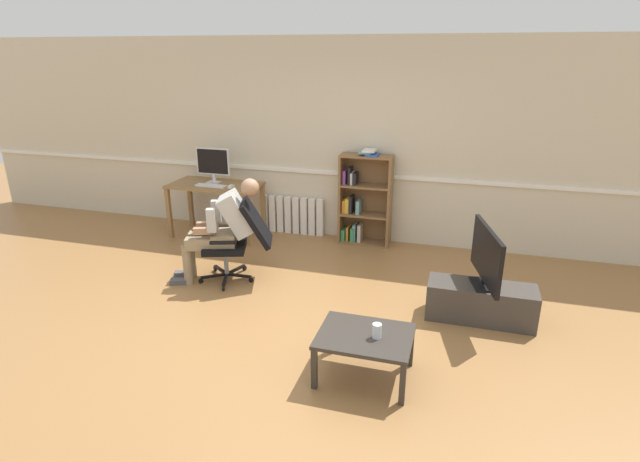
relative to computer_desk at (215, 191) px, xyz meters
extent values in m
plane|color=olive|center=(1.77, -2.15, -0.65)|extent=(18.00, 18.00, 0.00)
cube|color=beige|center=(1.77, 0.50, 0.70)|extent=(12.00, 0.10, 2.70)
cube|color=white|center=(1.77, 0.44, 0.27)|extent=(12.00, 0.03, 0.05)
cube|color=olive|center=(-0.59, -0.29, -0.29)|extent=(0.06, 0.06, 0.72)
cube|color=olive|center=(0.59, -0.29, -0.29)|extent=(0.06, 0.06, 0.72)
cube|color=olive|center=(0.59, 0.29, -0.29)|extent=(0.06, 0.06, 0.72)
cube|color=olive|center=(-0.59, 0.29, -0.29)|extent=(0.06, 0.06, 0.72)
cube|color=olive|center=(0.00, 0.00, 0.09)|extent=(1.26, 0.66, 0.04)
cube|color=silver|center=(-0.05, 0.06, 0.11)|extent=(0.18, 0.14, 0.01)
cube|color=silver|center=(-0.05, 0.08, 0.17)|extent=(0.04, 0.02, 0.10)
cube|color=silver|center=(-0.05, 0.08, 0.40)|extent=(0.50, 0.02, 0.37)
cube|color=black|center=(-0.05, 0.07, 0.40)|extent=(0.46, 0.00, 0.34)
cube|color=white|center=(0.01, -0.14, 0.12)|extent=(0.43, 0.12, 0.02)
cube|color=white|center=(0.31, -0.12, 0.12)|extent=(0.06, 0.10, 0.03)
cube|color=brown|center=(1.75, 0.27, -0.04)|extent=(0.03, 0.28, 1.23)
cube|color=brown|center=(2.42, 0.27, -0.04)|extent=(0.03, 0.28, 1.23)
cube|color=brown|center=(2.09, 0.41, -0.04)|extent=(0.66, 0.02, 1.23)
cube|color=brown|center=(2.09, 0.27, -0.64)|extent=(0.63, 0.28, 0.03)
cube|color=brown|center=(2.09, 0.27, -0.24)|extent=(0.63, 0.28, 0.03)
cube|color=brown|center=(2.09, 0.27, 0.16)|extent=(0.63, 0.28, 0.03)
cube|color=brown|center=(2.09, 0.27, 0.56)|extent=(0.63, 0.28, 0.03)
cube|color=#38844C|center=(1.80, 0.26, -0.55)|extent=(0.05, 0.19, 0.15)
cube|color=orange|center=(1.80, 0.28, -0.13)|extent=(0.04, 0.19, 0.18)
cube|color=#89428E|center=(1.80, 0.29, 0.27)|extent=(0.04, 0.19, 0.18)
cube|color=orange|center=(1.86, 0.28, -0.53)|extent=(0.03, 0.19, 0.19)
cube|color=gold|center=(1.85, 0.28, -0.12)|extent=(0.05, 0.19, 0.20)
cube|color=black|center=(1.87, 0.28, 0.29)|extent=(0.03, 0.19, 0.23)
cube|color=#38844C|center=(1.94, 0.25, -0.52)|extent=(0.05, 0.19, 0.20)
cube|color=black|center=(1.90, 0.26, -0.10)|extent=(0.03, 0.19, 0.24)
cube|color=white|center=(1.90, 0.29, 0.25)|extent=(0.04, 0.19, 0.15)
cube|color=#6699A3|center=(1.96, 0.27, -0.50)|extent=(0.04, 0.19, 0.24)
cube|color=#6699A3|center=(2.00, 0.26, -0.13)|extent=(0.05, 0.19, 0.19)
cube|color=black|center=(1.94, 0.27, 0.26)|extent=(0.05, 0.19, 0.16)
cube|color=beige|center=(2.03, 0.28, -0.50)|extent=(0.04, 0.19, 0.24)
cube|color=#2D519E|center=(2.17, 0.24, 0.59)|extent=(0.16, 0.22, 0.02)
cube|color=#6699A3|center=(2.07, 0.28, 0.61)|extent=(0.16, 0.22, 0.02)
cube|color=white|center=(2.12, 0.27, 0.64)|extent=(0.16, 0.22, 0.02)
cube|color=white|center=(0.58, 0.39, -0.38)|extent=(0.09, 0.08, 0.54)
cube|color=white|center=(0.70, 0.39, -0.38)|extent=(0.09, 0.08, 0.54)
cube|color=white|center=(0.82, 0.39, -0.38)|extent=(0.09, 0.08, 0.54)
cube|color=white|center=(0.94, 0.39, -0.38)|extent=(0.09, 0.08, 0.54)
cube|color=white|center=(1.06, 0.39, -0.38)|extent=(0.09, 0.08, 0.54)
cube|color=white|center=(1.18, 0.39, -0.38)|extent=(0.09, 0.08, 0.54)
cube|color=white|center=(1.30, 0.39, -0.38)|extent=(0.09, 0.08, 0.54)
cube|color=white|center=(1.42, 0.39, -0.38)|extent=(0.09, 0.08, 0.54)
cube|color=black|center=(0.85, -1.47, -0.58)|extent=(0.13, 0.30, 0.02)
cylinder|color=black|center=(0.90, -1.62, -0.62)|extent=(0.04, 0.06, 0.06)
cube|color=black|center=(0.95, -1.33, -0.58)|extent=(0.30, 0.04, 0.02)
cylinder|color=black|center=(1.10, -1.33, -0.62)|extent=(0.06, 0.02, 0.06)
cube|color=black|center=(0.84, -1.19, -0.58)|extent=(0.12, 0.30, 0.02)
cylinder|color=black|center=(0.89, -1.04, -0.62)|extent=(0.04, 0.06, 0.06)
cube|color=black|center=(0.68, -1.24, -0.58)|extent=(0.27, 0.20, 0.02)
cylinder|color=black|center=(0.55, -1.16, -0.62)|extent=(0.06, 0.05, 0.06)
cube|color=black|center=(0.68, -1.42, -0.58)|extent=(0.26, 0.21, 0.02)
cylinder|color=black|center=(0.56, -1.51, -0.62)|extent=(0.06, 0.05, 0.06)
cylinder|color=gray|center=(0.80, -1.33, -0.42)|extent=(0.05, 0.05, 0.30)
cube|color=black|center=(0.80, -1.33, -0.24)|extent=(0.58, 0.58, 0.07)
cube|color=black|center=(1.15, -1.21, 0.04)|extent=(0.45, 0.52, 0.52)
cube|color=black|center=(0.74, -1.08, -0.09)|extent=(0.28, 0.13, 0.03)
cube|color=black|center=(0.90, -1.57, -0.09)|extent=(0.28, 0.13, 0.03)
cube|color=#937F60|center=(0.80, -1.33, -0.13)|extent=(0.36, 0.41, 0.14)
cube|color=#B2B2AD|center=(0.94, -1.28, 0.15)|extent=(0.49, 0.45, 0.52)
sphere|color=#A87A5B|center=(1.10, -1.23, 0.45)|extent=(0.20, 0.20, 0.20)
cube|color=black|center=(0.53, -1.42, -0.03)|extent=(0.15, 0.08, 0.02)
cube|color=#937F60|center=(0.57, -1.30, -0.16)|extent=(0.44, 0.26, 0.13)
cylinder|color=#937F60|center=(0.37, -1.37, -0.42)|extent=(0.10, 0.10, 0.46)
cube|color=#4C4C51|center=(0.28, -1.40, -0.62)|extent=(0.24, 0.16, 0.06)
cube|color=#937F60|center=(0.63, -1.49, -0.16)|extent=(0.44, 0.26, 0.13)
cylinder|color=#937F60|center=(0.44, -1.56, -0.42)|extent=(0.10, 0.10, 0.46)
cube|color=#4C4C51|center=(0.34, -1.59, -0.62)|extent=(0.24, 0.16, 0.06)
cube|color=#B2B2AD|center=(0.65, -1.21, 0.13)|extent=(0.12, 0.11, 0.26)
cube|color=#A87A5B|center=(0.58, -1.30, -0.01)|extent=(0.25, 0.14, 0.07)
cube|color=#B2B2AD|center=(0.76, -1.51, 0.13)|extent=(0.12, 0.11, 0.26)
cube|color=#A87A5B|center=(0.64, -1.49, -0.01)|extent=(0.25, 0.14, 0.07)
cube|color=#3D3833|center=(3.60, -1.46, -0.47)|extent=(1.03, 0.38, 0.37)
cube|color=black|center=(3.60, -1.46, -0.27)|extent=(0.27, 0.36, 0.02)
cylinder|color=black|center=(3.60, -1.46, -0.24)|extent=(0.04, 0.04, 0.05)
cube|color=black|center=(3.60, -1.46, 0.04)|extent=(0.25, 0.88, 0.51)
cube|color=white|center=(3.63, -1.45, 0.04)|extent=(0.21, 0.82, 0.47)
cube|color=#332D28|center=(2.36, -2.95, -0.47)|extent=(0.04, 0.04, 0.36)
cube|color=#332D28|center=(3.04, -2.95, -0.47)|extent=(0.04, 0.04, 0.36)
cube|color=#332D28|center=(3.04, -2.43, -0.47)|extent=(0.04, 0.04, 0.36)
cube|color=#332D28|center=(2.36, -2.43, -0.47)|extent=(0.04, 0.04, 0.36)
cube|color=#332D28|center=(2.70, -2.69, -0.28)|extent=(0.74, 0.58, 0.03)
cylinder|color=silver|center=(2.79, -2.70, -0.20)|extent=(0.07, 0.07, 0.12)
camera|label=1|loc=(3.33, -6.09, 1.85)|focal=28.10mm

